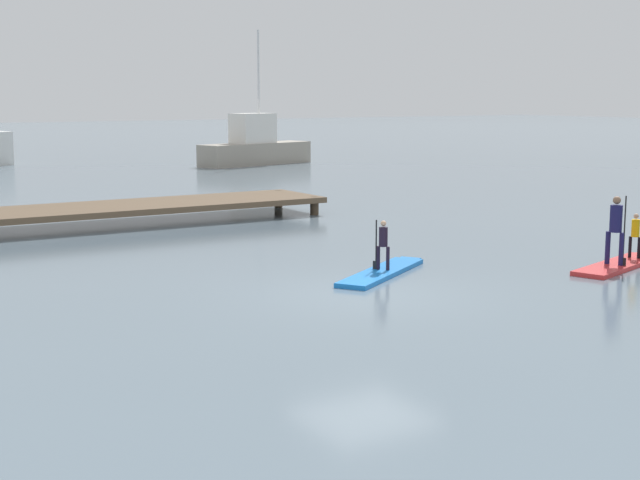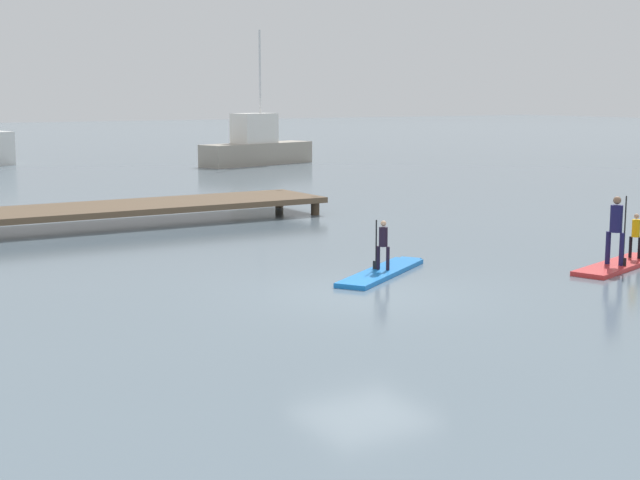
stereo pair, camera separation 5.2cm
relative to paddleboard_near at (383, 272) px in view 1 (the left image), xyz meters
The scene contains 8 objects.
ground_plane 2.21m from the paddleboard_near, 134.41° to the right, with size 240.00×240.00×0.00m, color slate.
paddleboard_near is the anchor object (origin of this frame).
paddler_child_solo 0.66m from the paddleboard_near, 80.07° to the left, with size 0.27×0.34×1.09m.
paddleboard_far 5.52m from the paddleboard_near, 22.57° to the right, with size 3.48×1.72×0.10m.
paddler_adult 5.37m from the paddleboard_near, 24.86° to the right, with size 0.34×0.48×1.57m.
paddler_child_front 6.22m from the paddleboard_near, 17.72° to the right, with size 0.23×0.37×1.09m.
motor_boat_small_navy 32.45m from the paddleboard_near, 67.11° to the left, with size 7.29×3.46×7.42m.
floating_dock 10.85m from the paddleboard_near, 100.97° to the left, with size 12.77×3.01×0.59m.
Camera 1 is at (-10.06, -14.56, 3.88)m, focal length 51.99 mm.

